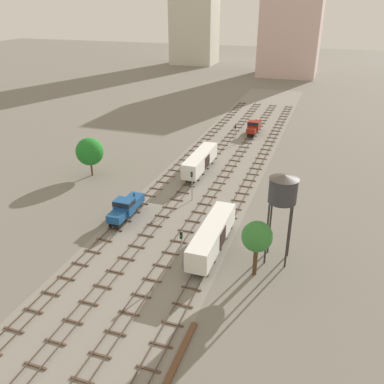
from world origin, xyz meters
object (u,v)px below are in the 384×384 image
shunter_loco_far_left_near (126,207)px  water_tower (283,190)px  shunter_loco_centre_left_midfar (254,126)px  signal_post_near (192,182)px  freight_boxcar_left_mid (200,160)px  signal_post_nearest (235,132)px  signal_post_mid (182,245)px  freight_boxcar_centre_nearest (212,235)px

shunter_loco_far_left_near → water_tower: 24.65m
shunter_loco_centre_left_midfar → shunter_loco_far_left_near: bearing=-101.4°
shunter_loco_centre_left_midfar → water_tower: 54.64m
shunter_loco_far_left_near → signal_post_near: (7.41, 9.15, 1.31)m
freight_boxcar_left_mid → water_tower: 31.54m
shunter_loco_centre_left_midfar → signal_post_nearest: (-2.47, -9.50, 1.08)m
water_tower → signal_post_mid: size_ratio=2.24×
freight_boxcar_centre_nearest → signal_post_near: (-7.41, 13.44, 0.87)m
freight_boxcar_centre_nearest → signal_post_mid: 5.50m
shunter_loco_centre_left_midfar → water_tower: bearing=-75.8°
signal_post_nearest → signal_post_near: (0.00, -30.33, 0.23)m
freight_boxcar_left_mid → shunter_loco_centre_left_midfar: size_ratio=1.65×
shunter_loco_far_left_near → freight_boxcar_left_mid: size_ratio=0.60×
signal_post_near → signal_post_mid: 18.92m
freight_boxcar_left_mid → signal_post_nearest: signal_post_nearest is taller
signal_post_nearest → shunter_loco_far_left_near: bearing=-100.6°
signal_post_near → shunter_loco_centre_left_midfar: bearing=86.5°
water_tower → signal_post_mid: (-10.80, -5.66, -6.42)m
signal_post_nearest → signal_post_near: 30.33m
signal_post_mid → signal_post_nearest: bearing=95.8°
water_tower → signal_post_near: water_tower is taller
freight_boxcar_left_mid → water_tower: size_ratio=1.19×
freight_boxcar_left_mid → shunter_loco_centre_left_midfar: (4.93, 27.74, -0.44)m
freight_boxcar_centre_nearest → shunter_loco_far_left_near: freight_boxcar_centre_nearest is taller
shunter_loco_far_left_near → water_tower: (23.15, -3.45, 7.75)m
freight_boxcar_left_mid → signal_post_nearest: size_ratio=2.90×
shunter_loco_centre_left_midfar → water_tower: (13.27, -52.44, 7.75)m
signal_post_near → signal_post_mid: (4.94, -18.27, 0.02)m
shunter_loco_far_left_near → freight_boxcar_left_mid: bearing=76.9°
water_tower → signal_post_near: (-15.74, 12.61, -6.44)m
freight_boxcar_centre_nearest → water_tower: 11.11m
shunter_loco_far_left_near → signal_post_near: bearing=51.0°
water_tower → signal_post_near: size_ratio=2.26×
freight_boxcar_left_mid → signal_post_near: signal_post_near is taller
freight_boxcar_centre_nearest → signal_post_near: signal_post_near is taller
water_tower → freight_boxcar_left_mid: bearing=126.4°
shunter_loco_centre_left_midfar → water_tower: size_ratio=0.72×
signal_post_nearest → signal_post_near: size_ratio=0.93×
shunter_loco_far_left_near → signal_post_nearest: (7.41, 39.48, 1.08)m
freight_boxcar_centre_nearest → shunter_loco_centre_left_midfar: (-4.94, 53.27, -0.44)m
water_tower → shunter_loco_centre_left_midfar: bearing=104.2°
signal_post_nearest → signal_post_mid: 48.85m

